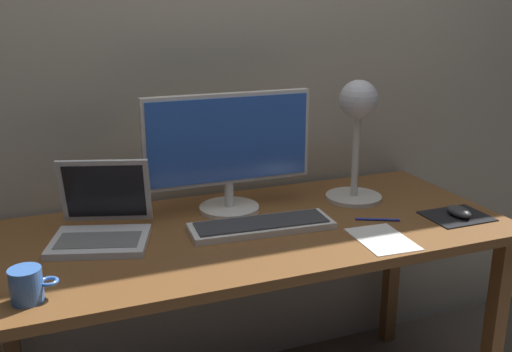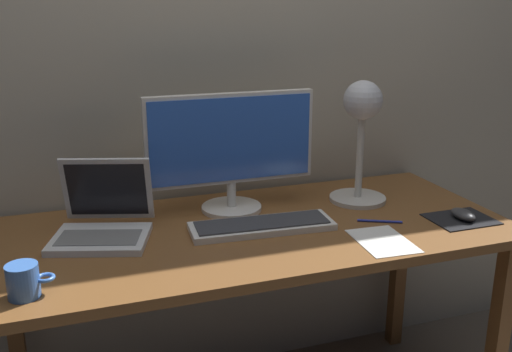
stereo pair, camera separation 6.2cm
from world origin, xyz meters
name	(u,v)px [view 1 (the left image)]	position (x,y,z in m)	size (l,w,h in m)	color
back_wall	(210,34)	(0.00, 0.40, 1.30)	(4.80, 0.06, 2.60)	#B2A893
desk	(252,251)	(0.00, 0.00, 0.66)	(1.60, 0.70, 0.74)	brown
monitor	(228,146)	(-0.02, 0.17, 0.96)	(0.56, 0.20, 0.39)	silver
keyboard_main	(261,225)	(0.02, -0.03, 0.75)	(0.45, 0.17, 0.03)	silver
laptop	(102,217)	(-0.43, 0.09, 0.80)	(0.34, 0.33, 0.22)	silver
desk_lamp	(358,122)	(0.43, 0.11, 1.02)	(0.20, 0.20, 0.42)	beige
mousepad	(457,216)	(0.65, -0.16, 0.74)	(0.20, 0.16, 0.00)	black
mouse	(459,211)	(0.65, -0.16, 0.76)	(0.06, 0.10, 0.03)	#38383A
coffee_mug	(27,285)	(-0.65, -0.24, 0.78)	(0.11, 0.08, 0.08)	#3F72CC
paper_sheet_near_mouse	(382,239)	(0.32, -0.23, 0.74)	(0.15, 0.21, 0.00)	white
pen	(378,219)	(0.39, -0.10, 0.74)	(0.01, 0.01, 0.14)	#2633A5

